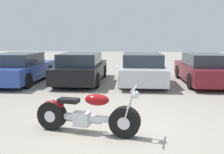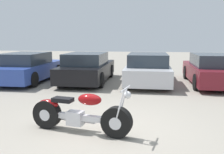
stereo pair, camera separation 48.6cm
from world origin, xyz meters
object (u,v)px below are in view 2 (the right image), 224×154
Objects in this scene: motorcycle at (79,114)px; parked_car_silver at (148,69)px; parked_car_blue at (28,68)px; parked_car_black at (87,68)px; parked_car_maroon at (212,70)px.

parked_car_silver is at bearing 76.68° from motorcycle.
parked_car_blue is (-4.02, 5.71, 0.23)m from motorcycle.
parked_car_blue is at bearing -173.75° from parked_car_black.
parked_car_blue is 5.45m from parked_car_silver.
motorcycle is 7.36m from parked_car_maroon.
parked_car_maroon is at bearing 55.72° from motorcycle.
parked_car_maroon reaches higher than motorcycle.
motorcycle is 0.52× the size of parked_car_silver.
parked_car_black and parked_car_silver have the same top height.
motorcycle is 6.15m from parked_car_black.
parked_car_black is 1.00× the size of parked_car_maroon.
parked_car_black reaches higher than motorcycle.
parked_car_blue is 1.00× the size of parked_car_maroon.
parked_car_maroon is at bearing 0.77° from parked_car_black.
parked_car_maroon is at bearing 1.53° from parked_car_silver.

